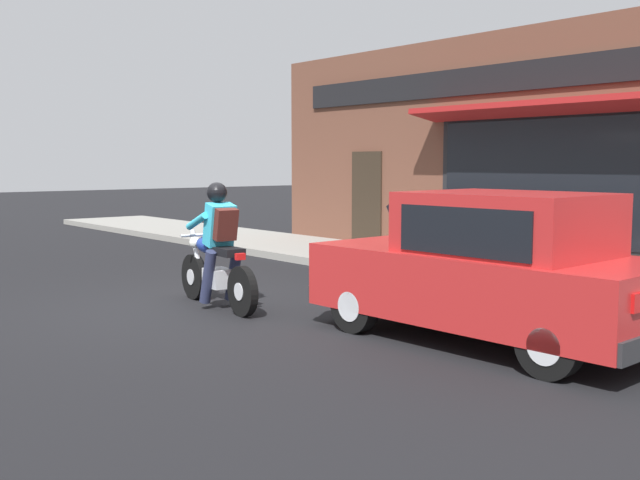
# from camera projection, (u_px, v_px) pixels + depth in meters

# --- Properties ---
(ground_plane) EXTENTS (80.00, 80.00, 0.00)m
(ground_plane) POSITION_uv_depth(u_px,v_px,m) (199.00, 306.00, 9.75)
(ground_plane) COLOR black
(sidewalk_curb) EXTENTS (2.60, 22.00, 0.14)m
(sidewalk_curb) POSITION_uv_depth(u_px,v_px,m) (331.00, 252.00, 15.10)
(sidewalk_curb) COLOR gray
(sidewalk_curb) RESTS_ON ground
(storefront_building) EXTENTS (1.25, 11.85, 4.20)m
(storefront_building) POSITION_uv_depth(u_px,v_px,m) (502.00, 149.00, 13.56)
(storefront_building) COLOR brown
(storefront_building) RESTS_ON ground
(motorcycle_with_rider) EXTENTS (0.60, 2.02, 1.62)m
(motorcycle_with_rider) POSITION_uv_depth(u_px,v_px,m) (217.00, 256.00, 9.62)
(motorcycle_with_rider) COLOR black
(motorcycle_with_rider) RESTS_ON ground
(car_hatchback) EXTENTS (1.78, 3.84, 1.57)m
(car_hatchback) POSITION_uv_depth(u_px,v_px,m) (490.00, 270.00, 7.72)
(car_hatchback) COLOR black
(car_hatchback) RESTS_ON ground
(traffic_cone) EXTENTS (0.36, 0.36, 0.60)m
(traffic_cone) POSITION_uv_depth(u_px,v_px,m) (533.00, 260.00, 11.11)
(traffic_cone) COLOR black
(traffic_cone) RESTS_ON sidewalk_curb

